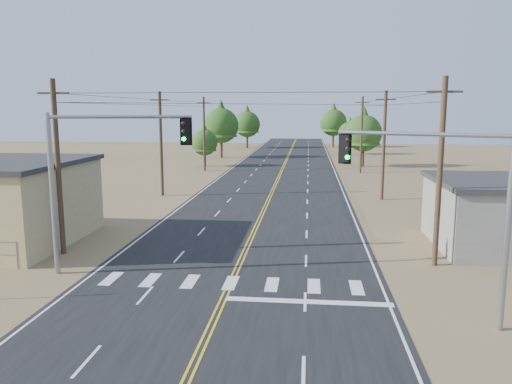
# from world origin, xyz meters

# --- Properties ---
(ground) EXTENTS (220.00, 220.00, 0.00)m
(ground) POSITION_xyz_m (0.00, 0.00, 0.00)
(ground) COLOR #907B4D
(ground) RESTS_ON ground
(road) EXTENTS (15.00, 200.00, 0.02)m
(road) POSITION_xyz_m (0.00, 30.00, 0.01)
(road) COLOR black
(road) RESTS_ON ground
(utility_pole_left_near) EXTENTS (1.80, 0.30, 10.00)m
(utility_pole_left_near) POSITION_xyz_m (-10.50, 12.00, 5.12)
(utility_pole_left_near) COLOR #4C3826
(utility_pole_left_near) RESTS_ON ground
(utility_pole_left_mid) EXTENTS (1.80, 0.30, 10.00)m
(utility_pole_left_mid) POSITION_xyz_m (-10.50, 32.00, 5.12)
(utility_pole_left_mid) COLOR #4C3826
(utility_pole_left_mid) RESTS_ON ground
(utility_pole_left_far) EXTENTS (1.80, 0.30, 10.00)m
(utility_pole_left_far) POSITION_xyz_m (-10.50, 52.00, 5.12)
(utility_pole_left_far) COLOR #4C3826
(utility_pole_left_far) RESTS_ON ground
(utility_pole_right_near) EXTENTS (1.80, 0.30, 10.00)m
(utility_pole_right_near) POSITION_xyz_m (10.50, 12.00, 5.12)
(utility_pole_right_near) COLOR #4C3826
(utility_pole_right_near) RESTS_ON ground
(utility_pole_right_mid) EXTENTS (1.80, 0.30, 10.00)m
(utility_pole_right_mid) POSITION_xyz_m (10.50, 32.00, 5.12)
(utility_pole_right_mid) COLOR #4C3826
(utility_pole_right_mid) RESTS_ON ground
(utility_pole_right_far) EXTENTS (1.80, 0.30, 10.00)m
(utility_pole_right_far) POSITION_xyz_m (10.50, 52.00, 5.12)
(utility_pole_right_far) COLOR #4C3826
(utility_pole_right_far) RESTS_ON ground
(signal_mast_left) EXTENTS (6.91, 2.06, 8.17)m
(signal_mast_left) POSITION_xyz_m (-7.07, 9.08, 5.55)
(signal_mast_left) COLOR gray
(signal_mast_left) RESTS_ON ground
(signal_mast_right) EXTENTS (6.25, 2.97, 7.56)m
(signal_mast_right) POSITION_xyz_m (9.20, 4.81, 5.15)
(signal_mast_right) COLOR gray
(signal_mast_right) RESTS_ON ground
(tree_left_near) EXTENTS (3.84, 3.84, 6.41)m
(tree_left_near) POSITION_xyz_m (-11.60, 57.32, 3.92)
(tree_left_near) COLOR #3F2D1E
(tree_left_near) RESTS_ON ground
(tree_left_mid) EXTENTS (6.05, 6.05, 10.08)m
(tree_left_mid) POSITION_xyz_m (-11.48, 70.93, 6.17)
(tree_left_mid) COLOR #3F2D1E
(tree_left_mid) RESTS_ON ground
(tree_left_far) EXTENTS (5.61, 5.61, 9.35)m
(tree_left_far) POSITION_xyz_m (-9.72, 93.20, 5.72)
(tree_left_far) COLOR #3F2D1E
(tree_left_far) RESTS_ON ground
(tree_right_near) EXTENTS (5.34, 5.34, 8.89)m
(tree_right_near) POSITION_xyz_m (11.56, 59.46, 5.44)
(tree_right_near) COLOR #3F2D1E
(tree_right_near) RESTS_ON ground
(tree_right_mid) EXTENTS (4.26, 4.26, 7.10)m
(tree_right_mid) POSITION_xyz_m (11.19, 79.83, 4.34)
(tree_right_mid) COLOR #3F2D1E
(tree_right_mid) RESTS_ON ground
(tree_right_far) EXTENTS (5.91, 5.91, 9.85)m
(tree_right_far) POSITION_xyz_m (9.00, 97.86, 6.03)
(tree_right_far) COLOR #3F2D1E
(tree_right_far) RESTS_ON ground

